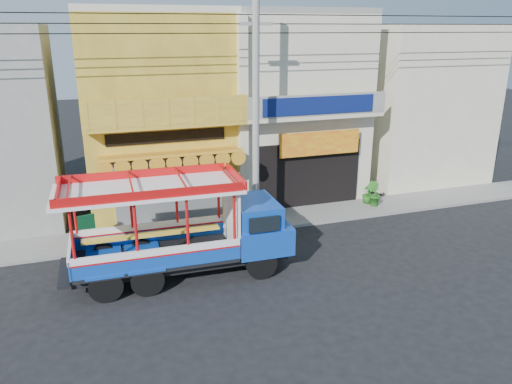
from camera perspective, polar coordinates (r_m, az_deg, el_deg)
ground at (r=17.00m, az=6.83°, el=-7.95°), size 90.00×90.00×0.00m
sidewalk at (r=20.34m, az=2.02°, el=-3.12°), size 30.00×2.00×0.12m
shophouse_left at (r=22.08m, az=-11.49°, el=9.14°), size 6.00×7.50×8.24m
shophouse_right at (r=23.60m, az=3.30°, el=10.04°), size 6.00×6.75×8.24m
party_pilaster at (r=19.72m, az=-1.48°, el=8.12°), size 0.35×0.30×8.00m
filler_building_right at (r=27.06m, az=17.34°, el=9.65°), size 6.00×6.00×7.60m
utility_pole at (r=18.15m, az=0.44°, el=10.54°), size 28.00×0.26×9.00m
songthaew_truck at (r=15.64m, az=-6.91°, el=-4.04°), size 7.05×2.51×3.26m
green_sign at (r=18.89m, az=-18.85°, el=-4.25°), size 0.67×0.45×1.04m
potted_plant_b at (r=22.13m, az=13.29°, el=-0.19°), size 0.69×0.74×1.07m
potted_plant_c at (r=22.44m, az=12.67°, el=-0.16°), size 0.63×0.63×0.86m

